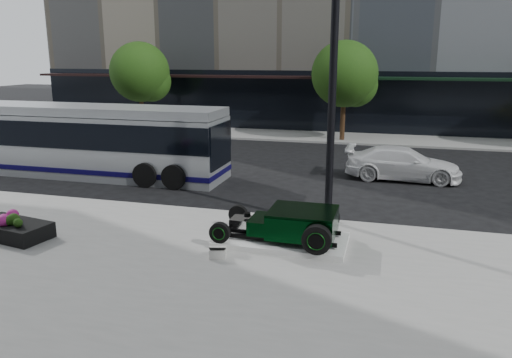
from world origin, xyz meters
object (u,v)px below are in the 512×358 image
(lamppost, at_px, (332,106))
(white_sedan, at_px, (403,164))
(transit_bus, at_px, (86,140))
(hot_rod, at_px, (294,223))
(flower_planter, at_px, (12,228))

(lamppost, relative_size, white_sedan, 1.62)
(lamppost, distance_m, white_sedan, 7.42)
(lamppost, height_order, transit_bus, lamppost)
(transit_bus, relative_size, white_sedan, 2.65)
(lamppost, bearing_deg, transit_bus, 160.27)
(hot_rod, xyz_separation_m, flower_planter, (-7.51, -1.53, -0.32))
(transit_bus, xyz_separation_m, white_sedan, (12.91, 2.63, -0.82))
(lamppost, distance_m, flower_planter, 9.44)
(hot_rod, xyz_separation_m, lamppost, (0.60, 2.11, 2.84))
(white_sedan, bearing_deg, flower_planter, 135.44)
(flower_planter, bearing_deg, transit_bus, 109.33)
(hot_rod, relative_size, flower_planter, 1.41)
(hot_rod, height_order, lamppost, lamppost)
(lamppost, bearing_deg, hot_rod, -105.96)
(hot_rod, bearing_deg, white_sedan, 72.08)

